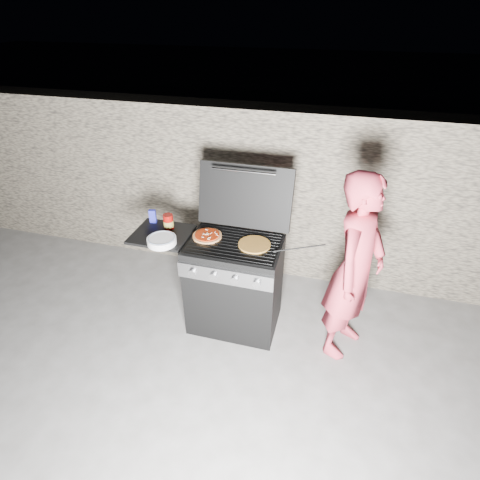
% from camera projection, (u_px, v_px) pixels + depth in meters
% --- Properties ---
extents(ground, '(50.00, 50.00, 0.00)m').
position_uv_depth(ground, '(235.00, 321.00, 3.65)').
color(ground, '#585552').
extents(stone_wall, '(8.00, 0.35, 1.80)m').
position_uv_depth(stone_wall, '(261.00, 193.00, 4.02)').
color(stone_wall, gray).
rests_on(stone_wall, ground).
extents(gas_grill, '(1.34, 0.79, 0.91)m').
position_uv_depth(gas_grill, '(209.00, 280.00, 3.46)').
color(gas_grill, black).
rests_on(gas_grill, ground).
extents(pizza_topped, '(0.31, 0.31, 0.03)m').
position_uv_depth(pizza_topped, '(207.00, 235.00, 3.24)').
color(pizza_topped, gold).
rests_on(pizza_topped, gas_grill).
extents(pizza_plain, '(0.34, 0.34, 0.01)m').
position_uv_depth(pizza_plain, '(254.00, 244.00, 3.13)').
color(pizza_plain, gold).
rests_on(pizza_plain, gas_grill).
extents(sauce_jar, '(0.09, 0.09, 0.14)m').
position_uv_depth(sauce_jar, '(168.00, 221.00, 3.35)').
color(sauce_jar, '#740906').
rests_on(sauce_jar, gas_grill).
extents(blue_carton, '(0.07, 0.05, 0.13)m').
position_uv_depth(blue_carton, '(153.00, 216.00, 3.44)').
color(blue_carton, '#1D2096').
rests_on(blue_carton, gas_grill).
extents(plate_stack, '(0.27, 0.27, 0.06)m').
position_uv_depth(plate_stack, '(162.00, 241.00, 3.15)').
color(plate_stack, white).
rests_on(plate_stack, gas_grill).
extents(person, '(0.60, 0.71, 1.66)m').
position_uv_depth(person, '(355.00, 270.00, 2.98)').
color(person, '#C43849').
rests_on(person, ground).
extents(tongs, '(0.41, 0.11, 0.08)m').
position_uv_depth(tongs, '(299.00, 248.00, 3.01)').
color(tongs, black).
rests_on(tongs, gas_grill).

